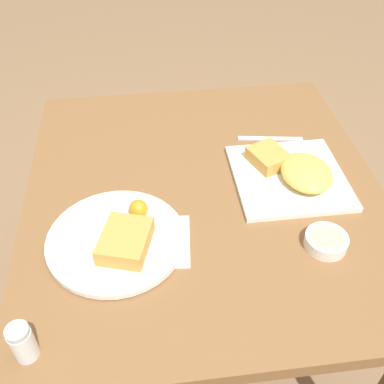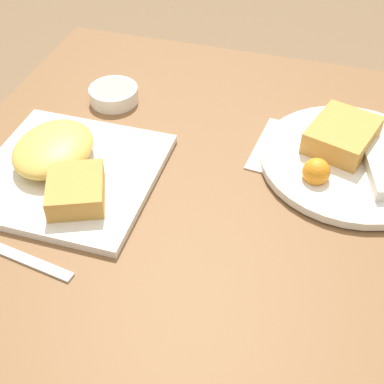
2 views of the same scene
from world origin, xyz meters
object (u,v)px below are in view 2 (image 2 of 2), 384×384
Objects in this scene: plate_square_near at (64,166)px; butter_knife at (17,256)px; plate_oval_far at (351,156)px; sauce_ramekin at (114,94)px.

butter_knife is (0.18, 0.01, -0.02)m from plate_square_near.
plate_oval_far is at bearing 110.12° from plate_square_near.
plate_square_near reaches higher than butter_knife.
plate_oval_far is at bearing 81.90° from sauce_ramekin.
butter_knife is (0.40, 0.02, -0.01)m from sauce_ramekin.
sauce_ramekin is at bearing -177.79° from plate_square_near.
plate_square_near reaches higher than sauce_ramekin.
plate_square_near is at bearing 102.14° from butter_knife.
plate_square_near is 0.18m from butter_knife.
butter_knife is at bearing 2.73° from sauce_ramekin.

